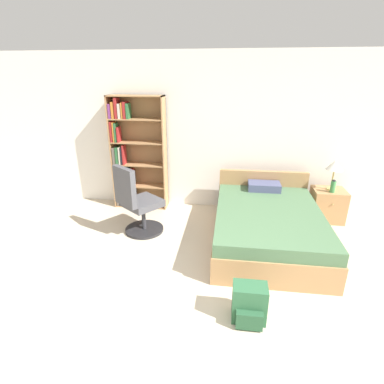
{
  "coord_description": "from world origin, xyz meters",
  "views": [
    {
      "loc": [
        0.07,
        -1.82,
        2.22
      ],
      "look_at": [
        -0.44,
        1.98,
        0.72
      ],
      "focal_mm": 28.0,
      "sensor_mm": 36.0,
      "label": 1
    }
  ],
  "objects_px": {
    "bookshelf": "(132,156)",
    "backpack_green": "(249,304)",
    "table_lamp": "(335,166)",
    "office_chair": "(137,205)",
    "nightstand": "(327,205)",
    "bed": "(267,224)",
    "water_bottle": "(333,187)"
  },
  "relations": [
    {
      "from": "bookshelf",
      "to": "backpack_green",
      "type": "xyz_separation_m",
      "value": [
        1.93,
        -2.53,
        -0.73
      ]
    },
    {
      "from": "nightstand",
      "to": "table_lamp",
      "type": "xyz_separation_m",
      "value": [
        0.01,
        0.01,
        0.65
      ]
    },
    {
      "from": "bookshelf",
      "to": "table_lamp",
      "type": "distance_m",
      "value": 3.3
    },
    {
      "from": "table_lamp",
      "to": "backpack_green",
      "type": "bearing_deg",
      "value": -119.77
    },
    {
      "from": "table_lamp",
      "to": "backpack_green",
      "type": "xyz_separation_m",
      "value": [
        -1.37,
        -2.39,
        -0.73
      ]
    },
    {
      "from": "bed",
      "to": "water_bottle",
      "type": "bearing_deg",
      "value": 34.35
    },
    {
      "from": "bed",
      "to": "nightstand",
      "type": "height_order",
      "value": "bed"
    },
    {
      "from": "table_lamp",
      "to": "bookshelf",
      "type": "bearing_deg",
      "value": 177.47
    },
    {
      "from": "bookshelf",
      "to": "nightstand",
      "type": "xyz_separation_m",
      "value": [
        3.28,
        -0.16,
        -0.66
      ]
    },
    {
      "from": "table_lamp",
      "to": "water_bottle",
      "type": "distance_m",
      "value": 0.32
    },
    {
      "from": "office_chair",
      "to": "water_bottle",
      "type": "relative_size",
      "value": 5.25
    },
    {
      "from": "nightstand",
      "to": "backpack_green",
      "type": "xyz_separation_m",
      "value": [
        -1.35,
        -2.37,
        -0.08
      ]
    },
    {
      "from": "bed",
      "to": "nightstand",
      "type": "distance_m",
      "value": 1.33
    },
    {
      "from": "bed",
      "to": "table_lamp",
      "type": "relative_size",
      "value": 4.29
    },
    {
      "from": "office_chair",
      "to": "table_lamp",
      "type": "bearing_deg",
      "value": 16.29
    },
    {
      "from": "nightstand",
      "to": "table_lamp",
      "type": "bearing_deg",
      "value": 45.54
    },
    {
      "from": "bed",
      "to": "nightstand",
      "type": "bearing_deg",
      "value": 38.2
    },
    {
      "from": "bed",
      "to": "office_chair",
      "type": "relative_size",
      "value": 1.94
    },
    {
      "from": "nightstand",
      "to": "water_bottle",
      "type": "distance_m",
      "value": 0.37
    },
    {
      "from": "office_chair",
      "to": "nightstand",
      "type": "xyz_separation_m",
      "value": [
        2.91,
        0.84,
        -0.2
      ]
    },
    {
      "from": "bed",
      "to": "nightstand",
      "type": "xyz_separation_m",
      "value": [
        1.04,
        0.82,
        -0.0
      ]
    },
    {
      "from": "office_chair",
      "to": "backpack_green",
      "type": "bearing_deg",
      "value": -44.54
    },
    {
      "from": "bookshelf",
      "to": "office_chair",
      "type": "distance_m",
      "value": 1.16
    },
    {
      "from": "bookshelf",
      "to": "office_chair",
      "type": "height_order",
      "value": "bookshelf"
    },
    {
      "from": "bed",
      "to": "table_lamp",
      "type": "height_order",
      "value": "table_lamp"
    },
    {
      "from": "nightstand",
      "to": "water_bottle",
      "type": "bearing_deg",
      "value": -90.68
    },
    {
      "from": "bookshelf",
      "to": "backpack_green",
      "type": "bearing_deg",
      "value": -52.71
    },
    {
      "from": "backpack_green",
      "to": "office_chair",
      "type": "bearing_deg",
      "value": 135.46
    },
    {
      "from": "bookshelf",
      "to": "nightstand",
      "type": "relative_size",
      "value": 3.69
    },
    {
      "from": "office_chair",
      "to": "water_bottle",
      "type": "distance_m",
      "value": 3.0
    },
    {
      "from": "backpack_green",
      "to": "nightstand",
      "type": "bearing_deg",
      "value": 60.34
    },
    {
      "from": "bed",
      "to": "table_lamp",
      "type": "xyz_separation_m",
      "value": [
        1.06,
        0.83,
        0.65
      ]
    }
  ]
}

